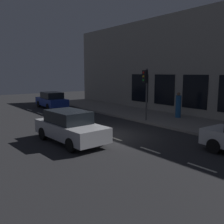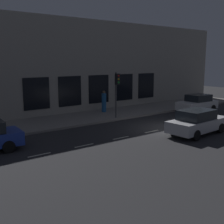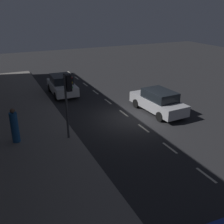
# 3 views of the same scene
# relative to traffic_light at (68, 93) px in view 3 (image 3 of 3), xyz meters

# --- Properties ---
(ground_plane) EXTENTS (60.00, 60.00, 0.00)m
(ground_plane) POSITION_rel_traffic_light_xyz_m (-4.36, -1.12, -2.70)
(ground_plane) COLOR #28282B
(sidewalk) EXTENTS (4.50, 32.00, 0.15)m
(sidewalk) POSITION_rel_traffic_light_xyz_m (1.89, -1.12, -2.62)
(sidewalk) COLOR gray
(sidewalk) RESTS_ON ground
(lane_centre_line) EXTENTS (0.12, 27.20, 0.01)m
(lane_centre_line) POSITION_rel_traffic_light_xyz_m (-4.36, -2.12, -2.69)
(lane_centre_line) COLOR beige
(lane_centre_line) RESTS_ON ground
(traffic_light) EXTENTS (0.47, 0.32, 3.57)m
(traffic_light) POSITION_rel_traffic_light_xyz_m (0.00, 0.00, 0.00)
(traffic_light) COLOR #424244
(traffic_light) RESTS_ON sidewalk
(parked_car_1) EXTENTS (1.92, 3.95, 1.58)m
(parked_car_1) POSITION_rel_traffic_light_xyz_m (-1.68, -7.96, -1.91)
(parked_car_1) COLOR silver
(parked_car_1) RESTS_ON ground
(parked_car_2) EXTENTS (2.03, 4.51, 1.58)m
(parked_car_2) POSITION_rel_traffic_light_xyz_m (-6.57, -1.32, -1.91)
(parked_car_2) COLOR #B7B7BC
(parked_car_2) RESTS_ON ground
(pedestrian_0) EXTENTS (0.53, 0.53, 1.87)m
(pedestrian_0) POSITION_rel_traffic_light_xyz_m (2.75, -0.71, -1.69)
(pedestrian_0) COLOR #1E5189
(pedestrian_0) RESTS_ON sidewalk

